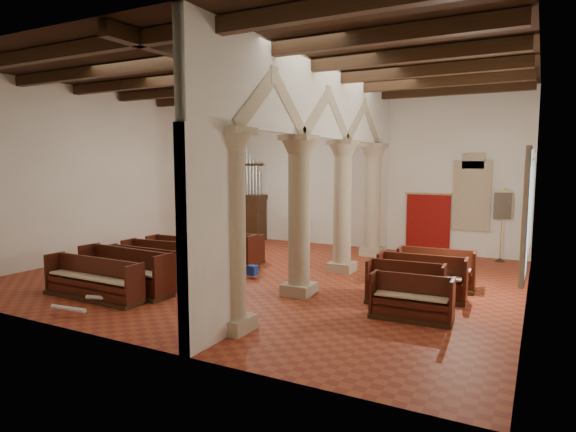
% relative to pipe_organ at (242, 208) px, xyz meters
% --- Properties ---
extents(floor, '(14.00, 14.00, 0.00)m').
position_rel_pipe_organ_xyz_m(floor, '(4.50, -5.50, -1.37)').
color(floor, '#933C20').
rests_on(floor, ground).
extents(ceiling, '(14.00, 14.00, 0.00)m').
position_rel_pipe_organ_xyz_m(ceiling, '(4.50, -5.50, 4.63)').
color(ceiling, black).
rests_on(ceiling, wall_back).
extents(wall_back, '(14.00, 0.02, 6.00)m').
position_rel_pipe_organ_xyz_m(wall_back, '(4.50, 0.50, 1.63)').
color(wall_back, white).
rests_on(wall_back, floor).
extents(wall_front, '(14.00, 0.02, 6.00)m').
position_rel_pipe_organ_xyz_m(wall_front, '(4.50, -11.50, 1.63)').
color(wall_front, white).
rests_on(wall_front, floor).
extents(wall_left, '(0.02, 12.00, 6.00)m').
position_rel_pipe_organ_xyz_m(wall_left, '(-2.50, -5.50, 1.63)').
color(wall_left, white).
rests_on(wall_left, floor).
extents(wall_right, '(0.02, 12.00, 6.00)m').
position_rel_pipe_organ_xyz_m(wall_right, '(11.50, -5.50, 1.63)').
color(wall_right, white).
rests_on(wall_right, floor).
extents(ceiling_beams, '(13.80, 11.80, 0.30)m').
position_rel_pipe_organ_xyz_m(ceiling_beams, '(4.50, -5.50, 4.45)').
color(ceiling_beams, '#392412').
rests_on(ceiling_beams, wall_back).
extents(arcade, '(0.90, 11.90, 6.00)m').
position_rel_pipe_organ_xyz_m(arcade, '(6.30, -5.50, 2.19)').
color(arcade, tan).
rests_on(arcade, floor).
extents(window_right_a, '(0.03, 1.00, 2.20)m').
position_rel_pipe_organ_xyz_m(window_right_a, '(11.48, -7.00, 0.83)').
color(window_right_a, '#347659').
rests_on(window_right_a, wall_right).
extents(window_right_b, '(0.03, 1.00, 2.20)m').
position_rel_pipe_organ_xyz_m(window_right_b, '(11.48, -3.00, 0.83)').
color(window_right_b, '#347659').
rests_on(window_right_b, wall_right).
extents(window_back, '(1.00, 0.03, 2.20)m').
position_rel_pipe_organ_xyz_m(window_back, '(9.50, 0.48, 0.83)').
color(window_back, '#347659').
rests_on(window_back, wall_back).
extents(pipe_organ, '(2.10, 0.85, 4.40)m').
position_rel_pipe_organ_xyz_m(pipe_organ, '(0.00, 0.00, 0.00)').
color(pipe_organ, '#392412').
rests_on(pipe_organ, floor).
extents(lectern, '(0.53, 0.54, 1.30)m').
position_rel_pipe_organ_xyz_m(lectern, '(2.80, -0.15, -0.83)').
color(lectern, '#391C12').
rests_on(lectern, floor).
extents(dossal_curtain, '(1.80, 0.07, 2.17)m').
position_rel_pipe_organ_xyz_m(dossal_curtain, '(8.00, 0.42, -0.21)').
color(dossal_curtain, '#9D1411').
rests_on(dossal_curtain, floor).
extents(processional_banner, '(0.55, 0.71, 2.56)m').
position_rel_pipe_organ_xyz_m(processional_banner, '(10.55, -0.01, -0.55)').
color(processional_banner, '#392412').
rests_on(processional_banner, floor).
extents(hymnal_box_a, '(0.35, 0.31, 0.31)m').
position_rel_pipe_organ_xyz_m(hymnal_box_a, '(2.75, -9.32, -1.11)').
color(hymnal_box_a, navy).
rests_on(hymnal_box_a, floor).
extents(hymnal_box_b, '(0.31, 0.26, 0.29)m').
position_rel_pipe_organ_xyz_m(hymnal_box_b, '(4.77, -8.38, -1.13)').
color(hymnal_box_b, navy).
rests_on(hymnal_box_b, floor).
extents(hymnal_box_c, '(0.31, 0.26, 0.29)m').
position_rel_pipe_organ_xyz_m(hymnal_box_c, '(4.30, -6.07, -1.13)').
color(hymnal_box_c, '#151891').
rests_on(hymnal_box_c, floor).
extents(tube_heater_a, '(0.96, 0.20, 0.10)m').
position_rel_pipe_organ_xyz_m(tube_heater_a, '(2.52, -10.92, -1.21)').
color(tube_heater_a, silver).
rests_on(tube_heater_a, floor).
extents(tube_heater_b, '(1.03, 0.46, 0.11)m').
position_rel_pipe_organ_xyz_m(tube_heater_b, '(2.60, -9.91, -1.21)').
color(tube_heater_b, white).
rests_on(tube_heater_b, floor).
extents(nave_pew_0, '(3.00, 0.73, 1.02)m').
position_rel_pipe_organ_xyz_m(nave_pew_0, '(1.90, -9.72, -1.04)').
color(nave_pew_0, '#392412').
rests_on(nave_pew_0, floor).
extents(nave_pew_1, '(2.97, 0.95, 1.15)m').
position_rel_pipe_organ_xyz_m(nave_pew_1, '(2.14, -8.92, -0.99)').
color(nave_pew_1, '#392412').
rests_on(nave_pew_1, floor).
extents(nave_pew_2, '(2.78, 0.75, 1.02)m').
position_rel_pipe_organ_xyz_m(nave_pew_2, '(2.02, -8.13, -1.03)').
color(nave_pew_2, '#392412').
rests_on(nave_pew_2, floor).
extents(nave_pew_3, '(3.19, 0.93, 1.09)m').
position_rel_pipe_organ_xyz_m(nave_pew_3, '(2.26, -7.29, -1.01)').
color(nave_pew_3, '#392412').
rests_on(nave_pew_3, floor).
extents(nave_pew_4, '(2.93, 0.82, 1.06)m').
position_rel_pipe_organ_xyz_m(nave_pew_4, '(2.05, -6.22, -1.02)').
color(nave_pew_4, '#392412').
rests_on(nave_pew_4, floor).
extents(nave_pew_5, '(2.85, 0.79, 1.12)m').
position_rel_pipe_organ_xyz_m(nave_pew_5, '(2.35, -5.13, -1.00)').
color(nave_pew_5, '#392412').
rests_on(nave_pew_5, floor).
extents(nave_pew_6, '(2.96, 0.74, 0.98)m').
position_rel_pipe_organ_xyz_m(nave_pew_6, '(2.03, -4.29, -1.05)').
color(nave_pew_6, '#392412').
rests_on(nave_pew_6, floor).
extents(aisle_pew_0, '(1.77, 0.73, 0.98)m').
position_rel_pipe_organ_xyz_m(aisle_pew_0, '(9.33, -7.64, -1.04)').
color(aisle_pew_0, '#392412').
rests_on(aisle_pew_0, floor).
extents(aisle_pew_1, '(1.86, 0.79, 1.03)m').
position_rel_pipe_organ_xyz_m(aisle_pew_1, '(8.93, -6.59, -1.02)').
color(aisle_pew_1, '#392412').
rests_on(aisle_pew_1, floor).
extents(aisle_pew_2, '(2.19, 0.83, 1.09)m').
position_rel_pipe_organ_xyz_m(aisle_pew_2, '(9.16, -5.87, -1.00)').
color(aisle_pew_2, '#392412').
rests_on(aisle_pew_2, floor).
extents(aisle_pew_3, '(2.04, 0.85, 1.08)m').
position_rel_pipe_organ_xyz_m(aisle_pew_3, '(9.29, -4.76, -1.01)').
color(aisle_pew_3, '#392412').
rests_on(aisle_pew_3, floor).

